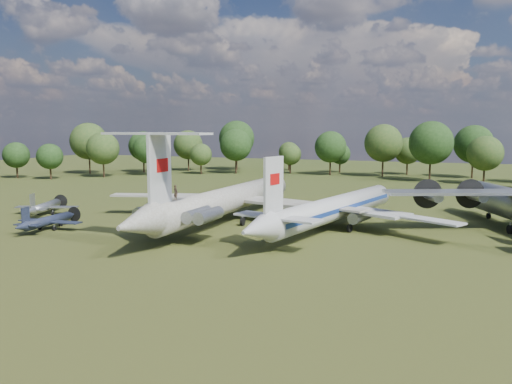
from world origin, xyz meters
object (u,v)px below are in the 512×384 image
at_px(small_prop_west, 48,223).
at_px(tu104_jet, 335,213).
at_px(small_prop_northwest, 46,209).
at_px(person_on_il62, 176,192).
at_px(il62_airliner, 230,204).

bearing_deg(small_prop_west, tu104_jet, 17.80).
distance_m(small_prop_northwest, person_on_il62, 31.88).
height_order(small_prop_northwest, person_on_il62, person_on_il62).
xyz_separation_m(small_prop_west, small_prop_northwest, (-9.43, 9.43, 0.05)).
relative_size(small_prop_west, person_on_il62, 7.00).
bearing_deg(small_prop_west, person_on_il62, -4.87).
distance_m(tu104_jet, small_prop_west, 39.86).
xyz_separation_m(tu104_jet, small_prop_west, (-36.98, -14.82, -1.35)).
height_order(small_prop_west, person_on_il62, person_on_il62).
bearing_deg(small_prop_northwest, person_on_il62, -37.75).
relative_size(il62_airliner, small_prop_west, 4.18).
bearing_deg(tu104_jet, small_prop_west, -144.45).
distance_m(tu104_jet, person_on_il62, 22.72).
bearing_deg(person_on_il62, tu104_jet, -116.43).
bearing_deg(tu104_jet, small_prop_northwest, -159.67).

